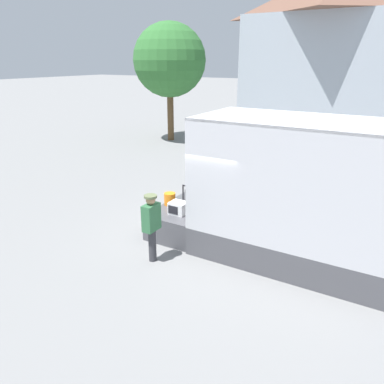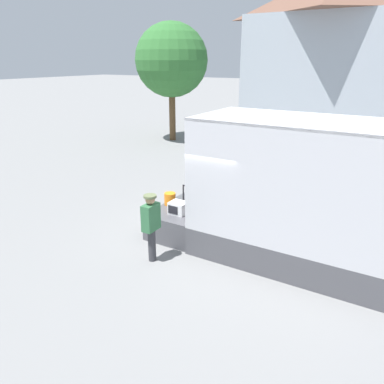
{
  "view_description": "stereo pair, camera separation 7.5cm",
  "coord_description": "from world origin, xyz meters",
  "px_view_note": "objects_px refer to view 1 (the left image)",
  "views": [
    {
      "loc": [
        4.25,
        -8.02,
        4.49
      ],
      "look_at": [
        -0.37,
        -0.2,
        1.25
      ],
      "focal_mm": 35.0,
      "sensor_mm": 36.0,
      "label": 1
    },
    {
      "loc": [
        4.32,
        -7.98,
        4.49
      ],
      "look_at": [
        -0.37,
        -0.2,
        1.25
      ],
      "focal_mm": 35.0,
      "sensor_mm": 36.0,
      "label": 2
    }
  ],
  "objects_px": {
    "street_tree": "(169,60)",
    "portable_generator": "(195,195)",
    "worker_person": "(151,222)",
    "orange_bucket": "(170,199)",
    "microwave": "(178,208)"
  },
  "relations": [
    {
      "from": "orange_bucket",
      "to": "worker_person",
      "type": "bearing_deg",
      "value": -69.25
    },
    {
      "from": "worker_person",
      "to": "street_tree",
      "type": "relative_size",
      "value": 0.25
    },
    {
      "from": "orange_bucket",
      "to": "street_tree",
      "type": "bearing_deg",
      "value": 123.57
    },
    {
      "from": "portable_generator",
      "to": "orange_bucket",
      "type": "relative_size",
      "value": 1.65
    },
    {
      "from": "portable_generator",
      "to": "worker_person",
      "type": "distance_m",
      "value": 2.28
    },
    {
      "from": "portable_generator",
      "to": "orange_bucket",
      "type": "bearing_deg",
      "value": -130.98
    },
    {
      "from": "portable_generator",
      "to": "orange_bucket",
      "type": "xyz_separation_m",
      "value": [
        -0.49,
        -0.56,
        -0.03
      ]
    },
    {
      "from": "worker_person",
      "to": "orange_bucket",
      "type": "bearing_deg",
      "value": 110.75
    },
    {
      "from": "microwave",
      "to": "worker_person",
      "type": "distance_m",
      "value": 1.33
    },
    {
      "from": "street_tree",
      "to": "portable_generator",
      "type": "bearing_deg",
      "value": -53.01
    },
    {
      "from": "microwave",
      "to": "worker_person",
      "type": "xyz_separation_m",
      "value": [
        0.11,
        -1.31,
        0.15
      ]
    },
    {
      "from": "worker_person",
      "to": "street_tree",
      "type": "distance_m",
      "value": 14.36
    },
    {
      "from": "worker_person",
      "to": "street_tree",
      "type": "bearing_deg",
      "value": 121.9
    },
    {
      "from": "street_tree",
      "to": "microwave",
      "type": "bearing_deg",
      "value": -55.42
    },
    {
      "from": "portable_generator",
      "to": "worker_person",
      "type": "xyz_separation_m",
      "value": [
        0.16,
        -2.27,
        0.11
      ]
    }
  ]
}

